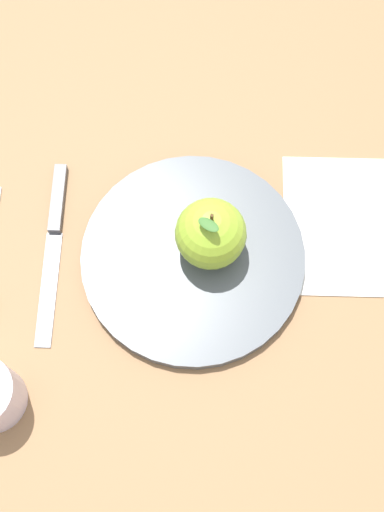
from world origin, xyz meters
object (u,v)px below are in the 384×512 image
object	(u,v)px
knife	(54,235)
apple	(211,234)
dinner_plate	(192,260)
linen_napkin	(342,224)

from	to	relation	value
knife	apple	bearing A→B (deg)	104.26
dinner_plate	apple	world-z (taller)	apple
linen_napkin	knife	bearing A→B (deg)	-67.37
apple	knife	bearing A→B (deg)	-75.74
dinner_plate	linen_napkin	distance (m)	0.18
apple	linen_napkin	xyz separation A→B (m)	(-0.08, 0.13, -0.05)
dinner_plate	apple	xyz separation A→B (m)	(-0.02, 0.01, 0.04)
knife	linen_napkin	bearing A→B (deg)	112.63
knife	linen_napkin	distance (m)	0.33
apple	knife	world-z (taller)	apple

